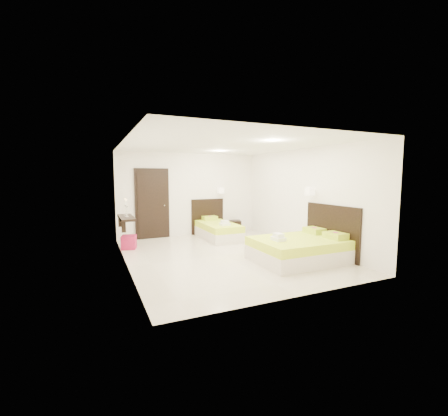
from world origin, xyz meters
name	(u,v)px	position (x,y,z in m)	size (l,w,h in m)	color
floor	(225,255)	(0.00, 0.00, 0.00)	(5.50, 5.50, 0.00)	beige
bed_single	(217,229)	(0.59, 1.91, 0.28)	(1.10, 1.83, 1.51)	beige
bed_double	(301,248)	(1.36, -1.12, 0.29)	(1.95, 1.66, 1.61)	beige
nightstand	(234,226)	(1.48, 2.57, 0.20)	(0.45, 0.40, 0.40)	black
ottoman	(129,242)	(-2.03, 1.59, 0.18)	(0.35, 0.35, 0.35)	maroon
door	(152,204)	(-1.20, 2.70, 1.05)	(1.02, 0.15, 2.14)	black
console_shelf	(126,218)	(-2.08, 1.60, 0.82)	(0.35, 1.20, 0.78)	black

